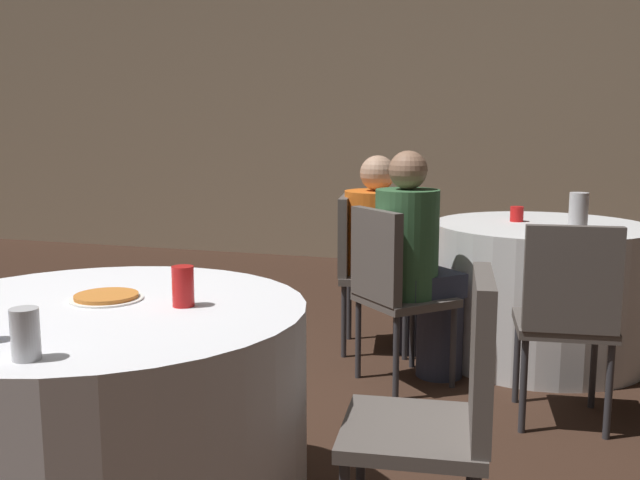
{
  "coord_description": "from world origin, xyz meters",
  "views": [
    {
      "loc": [
        1.45,
        -1.86,
        1.29
      ],
      "look_at": [
        0.64,
        0.72,
        0.85
      ],
      "focal_mm": 40.0,
      "sensor_mm": 36.0,
      "label": 1
    }
  ],
  "objects_px": {
    "chair_far_west": "(360,258)",
    "soda_can_red": "(182,287)",
    "person_orange_shirt": "(388,251)",
    "soda_can_silver": "(25,334)",
    "table_near": "(106,425)",
    "person_green_jacket": "(418,268)",
    "pizza_plate_near": "(106,297)",
    "bottle_far": "(578,215)",
    "table_far": "(539,290)",
    "chair_near_east": "(448,399)",
    "chair_far_south": "(567,307)",
    "chair_far_southwest": "(390,281)"
  },
  "relations": [
    {
      "from": "chair_far_west",
      "to": "soda_can_silver",
      "type": "distance_m",
      "value": 2.6
    },
    {
      "from": "table_far",
      "to": "soda_can_red",
      "type": "distance_m",
      "value": 2.47
    },
    {
      "from": "person_green_jacket",
      "to": "person_orange_shirt",
      "type": "bearing_deg",
      "value": 162.96
    },
    {
      "from": "chair_far_west",
      "to": "bottle_far",
      "type": "xyz_separation_m",
      "value": [
        1.15,
        -0.27,
        0.33
      ]
    },
    {
      "from": "chair_far_south",
      "to": "bottle_far",
      "type": "height_order",
      "value": "bottle_far"
    },
    {
      "from": "person_green_jacket",
      "to": "soda_can_silver",
      "type": "bearing_deg",
      "value": -60.21
    },
    {
      "from": "person_green_jacket",
      "to": "table_far",
      "type": "bearing_deg",
      "value": 90.0
    },
    {
      "from": "person_orange_shirt",
      "to": "soda_can_red",
      "type": "xyz_separation_m",
      "value": [
        -0.19,
        -2.06,
        0.23
      ]
    },
    {
      "from": "chair_near_east",
      "to": "chair_far_south",
      "type": "relative_size",
      "value": 1.0
    },
    {
      "from": "chair_far_west",
      "to": "soda_can_silver",
      "type": "relative_size",
      "value": 7.3
    },
    {
      "from": "person_green_jacket",
      "to": "soda_can_silver",
      "type": "relative_size",
      "value": 9.57
    },
    {
      "from": "pizza_plate_near",
      "to": "bottle_far",
      "type": "relative_size",
      "value": 1.04
    },
    {
      "from": "chair_far_southwest",
      "to": "bottle_far",
      "type": "height_order",
      "value": "bottle_far"
    },
    {
      "from": "soda_can_silver",
      "to": "bottle_far",
      "type": "distance_m",
      "value": 2.65
    },
    {
      "from": "chair_far_south",
      "to": "bottle_far",
      "type": "relative_size",
      "value": 4.1
    },
    {
      "from": "chair_near_east",
      "to": "chair_far_southwest",
      "type": "height_order",
      "value": "same"
    },
    {
      "from": "soda_can_silver",
      "to": "bottle_far",
      "type": "relative_size",
      "value": 0.56
    },
    {
      "from": "table_near",
      "to": "person_orange_shirt",
      "type": "relative_size",
      "value": 1.1
    },
    {
      "from": "soda_can_silver",
      "to": "soda_can_red",
      "type": "bearing_deg",
      "value": 78.58
    },
    {
      "from": "person_green_jacket",
      "to": "soda_can_silver",
      "type": "height_order",
      "value": "person_green_jacket"
    },
    {
      "from": "person_orange_shirt",
      "to": "table_near",
      "type": "bearing_deg",
      "value": -21.34
    },
    {
      "from": "pizza_plate_near",
      "to": "bottle_far",
      "type": "xyz_separation_m",
      "value": [
        1.45,
        1.77,
        0.1
      ]
    },
    {
      "from": "chair_far_west",
      "to": "table_far",
      "type": "bearing_deg",
      "value": 90.0
    },
    {
      "from": "table_near",
      "to": "chair_far_west",
      "type": "distance_m",
      "value": 2.14
    },
    {
      "from": "pizza_plate_near",
      "to": "chair_far_west",
      "type": "bearing_deg",
      "value": 81.5
    },
    {
      "from": "table_far",
      "to": "person_orange_shirt",
      "type": "bearing_deg",
      "value": -169.94
    },
    {
      "from": "chair_far_west",
      "to": "bottle_far",
      "type": "height_order",
      "value": "bottle_far"
    },
    {
      "from": "chair_far_southwest",
      "to": "pizza_plate_near",
      "type": "height_order",
      "value": "chair_far_southwest"
    },
    {
      "from": "chair_far_south",
      "to": "chair_far_west",
      "type": "distance_m",
      "value": 1.37
    },
    {
      "from": "chair_near_east",
      "to": "chair_far_west",
      "type": "bearing_deg",
      "value": 13.99
    },
    {
      "from": "chair_far_west",
      "to": "soda_can_red",
      "type": "height_order",
      "value": "chair_far_west"
    },
    {
      "from": "table_near",
      "to": "bottle_far",
      "type": "height_order",
      "value": "bottle_far"
    },
    {
      "from": "chair_far_south",
      "to": "chair_far_southwest",
      "type": "relative_size",
      "value": 1.0
    },
    {
      "from": "chair_far_south",
      "to": "chair_far_west",
      "type": "height_order",
      "value": "same"
    },
    {
      "from": "person_orange_shirt",
      "to": "soda_can_silver",
      "type": "bearing_deg",
      "value": -16.64
    },
    {
      "from": "chair_near_east",
      "to": "pizza_plate_near",
      "type": "xyz_separation_m",
      "value": [
        -1.06,
        -0.04,
        0.22
      ]
    },
    {
      "from": "chair_far_southwest",
      "to": "bottle_far",
      "type": "relative_size",
      "value": 4.1
    },
    {
      "from": "chair_near_east",
      "to": "pizza_plate_near",
      "type": "relative_size",
      "value": 3.93
    },
    {
      "from": "table_far",
      "to": "chair_near_east",
      "type": "bearing_deg",
      "value": -96.13
    },
    {
      "from": "chair_far_southwest",
      "to": "person_orange_shirt",
      "type": "distance_m",
      "value": 0.59
    },
    {
      "from": "table_near",
      "to": "person_green_jacket",
      "type": "bearing_deg",
      "value": 68.15
    },
    {
      "from": "person_orange_shirt",
      "to": "soda_can_silver",
      "type": "distance_m",
      "value": 2.64
    },
    {
      "from": "soda_can_silver",
      "to": "soda_can_red",
      "type": "xyz_separation_m",
      "value": [
        0.11,
        0.55,
        0.0
      ]
    },
    {
      "from": "table_near",
      "to": "soda_can_red",
      "type": "bearing_deg",
      "value": 17.64
    },
    {
      "from": "table_near",
      "to": "chair_far_west",
      "type": "relative_size",
      "value": 1.39
    },
    {
      "from": "table_near",
      "to": "chair_far_southwest",
      "type": "bearing_deg",
      "value": 70.31
    },
    {
      "from": "soda_can_silver",
      "to": "person_orange_shirt",
      "type": "bearing_deg",
      "value": 83.42
    },
    {
      "from": "table_near",
      "to": "table_far",
      "type": "xyz_separation_m",
      "value": [
        1.26,
        2.29,
        0.0
      ]
    },
    {
      "from": "table_near",
      "to": "chair_far_west",
      "type": "bearing_deg",
      "value": 82.65
    },
    {
      "from": "chair_near_east",
      "to": "soda_can_silver",
      "type": "xyz_separation_m",
      "value": [
        -0.9,
        -0.59,
        0.28
      ]
    }
  ]
}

